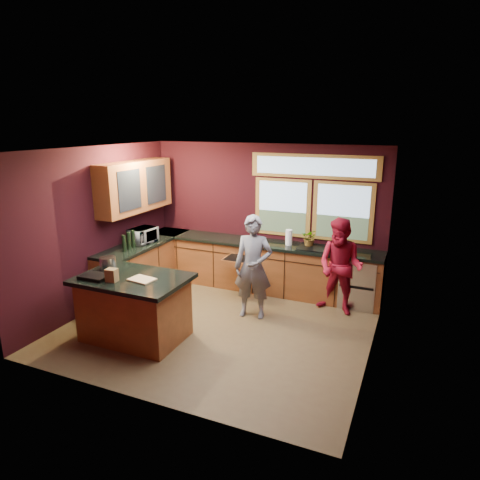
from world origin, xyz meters
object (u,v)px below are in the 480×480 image
Objects in this scene: cutting_board at (142,279)px; island at (135,307)px; person_red at (340,267)px; stock_pot at (108,263)px; person_grey at (253,267)px.

island is at bearing 165.96° from cutting_board.
person_red reaches higher than stock_pot.
person_red is 4.56× the size of cutting_board.
person_grey is 1.05× the size of person_red.
island is 0.80m from stock_pot.
person_grey is at bearing -136.71° from person_red.
stock_pot reaches higher than island.
island is 0.92× the size of person_grey.
person_grey is (1.31, 1.36, 0.36)m from island.
island is at bearing -15.26° from stock_pot.
person_grey is 4.79× the size of cutting_board.
person_red is at bearing 31.49° from stock_pot.
person_grey is 2.23m from stock_pot.
person_grey reaches higher than island.
island is at bearing -126.96° from person_red.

